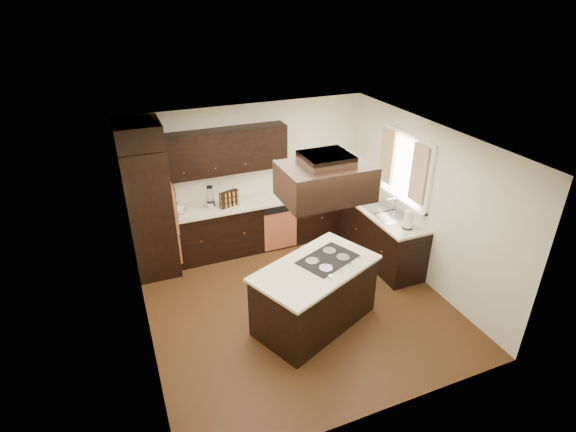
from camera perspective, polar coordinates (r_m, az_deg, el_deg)
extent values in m
cube|color=brown|center=(6.81, 1.16, -11.02)|extent=(4.20, 4.20, 0.02)
cube|color=white|center=(5.61, 1.41, 9.60)|extent=(4.20, 4.20, 0.02)
cube|color=#EBE6C8|center=(7.90, -4.87, 5.19)|extent=(4.20, 0.02, 2.50)
cube|color=#EBE6C8|center=(4.60, 12.12, -13.60)|extent=(4.20, 0.02, 2.50)
cube|color=#EBE6C8|center=(5.72, -18.60, -5.56)|extent=(0.02, 4.20, 2.50)
cube|color=#EBE6C8|center=(7.13, 17.02, 1.49)|extent=(0.02, 4.20, 2.50)
cube|color=black|center=(7.32, -17.12, 0.49)|extent=(0.65, 0.75, 2.12)
cube|color=#C96543|center=(7.32, -14.49, 1.38)|extent=(0.05, 0.62, 0.78)
cube|color=black|center=(7.99, -3.71, -0.94)|extent=(2.93, 0.60, 0.88)
cube|color=black|center=(7.96, 10.55, -1.48)|extent=(0.60, 2.40, 0.88)
cube|color=beige|center=(7.77, -3.78, 2.00)|extent=(2.93, 0.63, 0.04)
cube|color=beige|center=(7.75, 10.75, 1.49)|extent=(0.63, 2.40, 0.04)
cube|color=black|center=(7.43, -7.78, 8.19)|extent=(2.00, 0.34, 0.72)
cube|color=#C96543|center=(7.85, -0.98, -1.78)|extent=(0.60, 0.05, 0.72)
cube|color=white|center=(7.35, 14.59, 6.00)|extent=(0.06, 1.32, 1.12)
cube|color=white|center=(7.36, 14.77, 6.02)|extent=(0.00, 1.20, 1.00)
cube|color=beige|center=(6.99, 16.22, 5.11)|extent=(0.02, 0.34, 0.90)
cube|color=beige|center=(7.61, 12.43, 7.40)|extent=(0.02, 0.34, 0.90)
cube|color=silver|center=(7.49, 12.27, 0.58)|extent=(0.52, 0.84, 0.01)
cube|color=black|center=(6.22, 3.40, -10.13)|extent=(1.84, 1.45, 0.88)
cube|color=beige|center=(5.95, 3.52, -6.62)|extent=(1.92, 1.53, 0.04)
cube|color=black|center=(6.09, 5.06, -5.48)|extent=(0.91, 0.77, 0.01)
cube|color=black|center=(5.30, 4.75, 4.41)|extent=(1.05, 0.72, 0.42)
cube|color=black|center=(5.20, 4.86, 7.19)|extent=(0.55, 0.50, 0.13)
cylinder|color=silver|center=(7.54, -9.75, 1.41)|extent=(0.15, 0.15, 0.10)
cone|color=silver|center=(7.46, -9.85, 2.66)|extent=(0.13, 0.13, 0.26)
cube|color=black|center=(7.50, -7.50, 2.17)|extent=(0.34, 0.18, 0.27)
imported|color=white|center=(7.48, -13.59, 0.64)|extent=(0.27, 0.27, 0.07)
imported|color=white|center=(7.96, 9.58, 3.15)|extent=(0.09, 0.09, 0.17)
cylinder|color=white|center=(6.99, 15.04, -0.45)|extent=(0.16, 0.16, 0.30)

